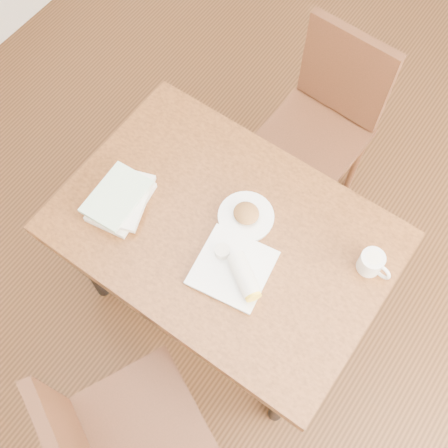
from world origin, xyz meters
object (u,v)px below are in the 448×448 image
Objects in this scene: table at (224,240)px; plate_burrito at (236,270)px; chair_far at (324,117)px; book_stack at (121,199)px; coffee_mug at (372,263)px; plate_scone at (246,216)px; chair_near at (114,438)px.

plate_burrito is at bearing -40.28° from table.
chair_far reaches higher than book_stack.
coffee_mug reaches higher than book_stack.
chair_far is 3.38× the size of plate_burrito.
plate_scone is (0.04, 0.08, 0.11)m from table.
coffee_mug is 0.44× the size of plate_burrito.
table is 5.83× the size of plate_scone.
coffee_mug is 0.90m from book_stack.
coffee_mug is 0.45× the size of book_stack.
coffee_mug reaches higher than plate_burrito.
coffee_mug is at bearing -50.24° from chair_far.
book_stack is at bearing -160.71° from table.
table is 1.23× the size of chair_near.
table is at bearing -113.14° from plate_scone.
chair_near and chair_far have the same top height.
chair_near is at bearing -54.53° from book_stack.
plate_scone is 0.71× the size of plate_burrito.
coffee_mug is (0.45, 0.09, 0.02)m from plate_scone.
coffee_mug reaches higher than table.
chair_near is 0.88m from plate_scone.
chair_near is 1.00× the size of chair_far.
plate_scone is at bearing 27.94° from book_stack.
table is at bearing 19.29° from book_stack.
chair_near reaches higher than book_stack.
book_stack is (-0.40, -0.21, 0.01)m from plate_scone.
plate_scone and book_stack have the same top height.
coffee_mug is 0.46m from plate_burrito.
book_stack is (-0.45, 0.64, 0.23)m from chair_near.
chair_near is 4.74× the size of plate_scone.
table is 0.78m from chair_near.
book_stack is (-0.36, -0.13, 0.12)m from table.
plate_burrito is (0.04, 0.65, 0.23)m from chair_near.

